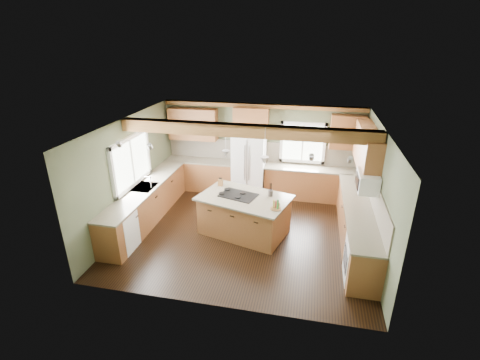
# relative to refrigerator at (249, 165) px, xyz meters

# --- Properties ---
(floor) EXTENTS (5.60, 5.60, 0.00)m
(floor) POSITION_rel_refrigerator_xyz_m (0.30, -2.12, -0.90)
(floor) COLOR black
(floor) RESTS_ON ground
(ceiling) EXTENTS (5.60, 5.60, 0.00)m
(ceiling) POSITION_rel_refrigerator_xyz_m (0.30, -2.12, 1.70)
(ceiling) COLOR silver
(ceiling) RESTS_ON wall_back
(wall_back) EXTENTS (5.60, 0.00, 5.60)m
(wall_back) POSITION_rel_refrigerator_xyz_m (0.30, 0.38, 0.40)
(wall_back) COLOR #4D563D
(wall_back) RESTS_ON ground
(wall_left) EXTENTS (0.00, 5.00, 5.00)m
(wall_left) POSITION_rel_refrigerator_xyz_m (-2.50, -2.12, 0.40)
(wall_left) COLOR #4D563D
(wall_left) RESTS_ON ground
(wall_right) EXTENTS (0.00, 5.00, 5.00)m
(wall_right) POSITION_rel_refrigerator_xyz_m (3.10, -2.12, 0.40)
(wall_right) COLOR #4D563D
(wall_right) RESTS_ON ground
(ceiling_beam) EXTENTS (5.55, 0.26, 0.26)m
(ceiling_beam) POSITION_rel_refrigerator_xyz_m (0.30, -2.13, 1.57)
(ceiling_beam) COLOR #563818
(ceiling_beam) RESTS_ON ceiling
(soffit_trim) EXTENTS (5.55, 0.20, 0.10)m
(soffit_trim) POSITION_rel_refrigerator_xyz_m (0.30, 0.28, 1.64)
(soffit_trim) COLOR #563818
(soffit_trim) RESTS_ON ceiling
(backsplash_back) EXTENTS (5.58, 0.03, 0.58)m
(backsplash_back) POSITION_rel_refrigerator_xyz_m (0.30, 0.36, 0.31)
(backsplash_back) COLOR brown
(backsplash_back) RESTS_ON wall_back
(backsplash_right) EXTENTS (0.03, 3.70, 0.58)m
(backsplash_right) POSITION_rel_refrigerator_xyz_m (3.08, -2.07, 0.31)
(backsplash_right) COLOR brown
(backsplash_right) RESTS_ON wall_right
(base_cab_back_left) EXTENTS (2.02, 0.60, 0.88)m
(base_cab_back_left) POSITION_rel_refrigerator_xyz_m (-1.49, 0.08, -0.46)
(base_cab_back_left) COLOR brown
(base_cab_back_left) RESTS_ON floor
(counter_back_left) EXTENTS (2.06, 0.64, 0.04)m
(counter_back_left) POSITION_rel_refrigerator_xyz_m (-1.49, 0.08, 0.00)
(counter_back_left) COLOR #474134
(counter_back_left) RESTS_ON base_cab_back_left
(base_cab_back_right) EXTENTS (2.62, 0.60, 0.88)m
(base_cab_back_right) POSITION_rel_refrigerator_xyz_m (1.79, 0.08, -0.46)
(base_cab_back_right) COLOR brown
(base_cab_back_right) RESTS_ON floor
(counter_back_right) EXTENTS (2.66, 0.64, 0.04)m
(counter_back_right) POSITION_rel_refrigerator_xyz_m (1.79, 0.08, 0.00)
(counter_back_right) COLOR #474134
(counter_back_right) RESTS_ON base_cab_back_right
(base_cab_left) EXTENTS (0.60, 3.70, 0.88)m
(base_cab_left) POSITION_rel_refrigerator_xyz_m (-2.20, -2.07, -0.46)
(base_cab_left) COLOR brown
(base_cab_left) RESTS_ON floor
(counter_left) EXTENTS (0.64, 3.74, 0.04)m
(counter_left) POSITION_rel_refrigerator_xyz_m (-2.20, -2.07, 0.00)
(counter_left) COLOR #474134
(counter_left) RESTS_ON base_cab_left
(base_cab_right) EXTENTS (0.60, 3.70, 0.88)m
(base_cab_right) POSITION_rel_refrigerator_xyz_m (2.80, -2.07, -0.46)
(base_cab_right) COLOR brown
(base_cab_right) RESTS_ON floor
(counter_right) EXTENTS (0.64, 3.74, 0.04)m
(counter_right) POSITION_rel_refrigerator_xyz_m (2.80, -2.07, 0.00)
(counter_right) COLOR #474134
(counter_right) RESTS_ON base_cab_right
(upper_cab_back_left) EXTENTS (1.40, 0.35, 0.90)m
(upper_cab_back_left) POSITION_rel_refrigerator_xyz_m (-1.69, 0.21, 1.05)
(upper_cab_back_left) COLOR brown
(upper_cab_back_left) RESTS_ON wall_back
(upper_cab_over_fridge) EXTENTS (0.96, 0.35, 0.70)m
(upper_cab_over_fridge) POSITION_rel_refrigerator_xyz_m (-0.00, 0.21, 1.25)
(upper_cab_over_fridge) COLOR brown
(upper_cab_over_fridge) RESTS_ON wall_back
(upper_cab_right) EXTENTS (0.35, 2.20, 0.90)m
(upper_cab_right) POSITION_rel_refrigerator_xyz_m (2.92, -1.22, 1.05)
(upper_cab_right) COLOR brown
(upper_cab_right) RESTS_ON wall_right
(upper_cab_back_corner) EXTENTS (0.90, 0.35, 0.90)m
(upper_cab_back_corner) POSITION_rel_refrigerator_xyz_m (2.60, 0.21, 1.05)
(upper_cab_back_corner) COLOR brown
(upper_cab_back_corner) RESTS_ON wall_back
(window_left) EXTENTS (0.04, 1.60, 1.05)m
(window_left) POSITION_rel_refrigerator_xyz_m (-2.48, -2.07, 0.65)
(window_left) COLOR white
(window_left) RESTS_ON wall_left
(window_back) EXTENTS (1.10, 0.04, 1.00)m
(window_back) POSITION_rel_refrigerator_xyz_m (1.45, 0.36, 0.65)
(window_back) COLOR white
(window_back) RESTS_ON wall_back
(sink) EXTENTS (0.50, 0.65, 0.03)m
(sink) POSITION_rel_refrigerator_xyz_m (-2.20, -2.07, 0.01)
(sink) COLOR #262628
(sink) RESTS_ON counter_left
(faucet) EXTENTS (0.02, 0.02, 0.28)m
(faucet) POSITION_rel_refrigerator_xyz_m (-2.02, -2.07, 0.15)
(faucet) COLOR #B2B2B7
(faucet) RESTS_ON sink
(dishwasher) EXTENTS (0.60, 0.60, 0.84)m
(dishwasher) POSITION_rel_refrigerator_xyz_m (-2.19, -3.37, -0.47)
(dishwasher) COLOR white
(dishwasher) RESTS_ON floor
(oven) EXTENTS (0.60, 0.72, 0.84)m
(oven) POSITION_rel_refrigerator_xyz_m (2.79, -3.37, -0.47)
(oven) COLOR white
(oven) RESTS_ON floor
(microwave) EXTENTS (0.40, 0.70, 0.38)m
(microwave) POSITION_rel_refrigerator_xyz_m (2.88, -2.17, 0.65)
(microwave) COLOR white
(microwave) RESTS_ON wall_right
(pendant_left) EXTENTS (0.18, 0.18, 0.16)m
(pendant_left) POSITION_rel_refrigerator_xyz_m (-0.16, -2.00, 0.98)
(pendant_left) COLOR #B2B2B7
(pendant_left) RESTS_ON ceiling
(pendant_right) EXTENTS (0.18, 0.18, 0.16)m
(pendant_right) POSITION_rel_refrigerator_xyz_m (0.74, -2.26, 0.98)
(pendant_right) COLOR #B2B2B7
(pendant_right) RESTS_ON ceiling
(refrigerator) EXTENTS (0.90, 0.74, 1.80)m
(refrigerator) POSITION_rel_refrigerator_xyz_m (0.00, 0.00, 0.00)
(refrigerator) COLOR white
(refrigerator) RESTS_ON floor
(island) EXTENTS (2.12, 1.62, 0.88)m
(island) POSITION_rel_refrigerator_xyz_m (0.29, -2.13, -0.46)
(island) COLOR olive
(island) RESTS_ON floor
(island_top) EXTENTS (2.28, 1.78, 0.04)m
(island_top) POSITION_rel_refrigerator_xyz_m (0.29, -2.13, 0.00)
(island_top) COLOR #474134
(island_top) RESTS_ON island
(cooktop) EXTENTS (0.93, 0.75, 0.02)m
(cooktop) POSITION_rel_refrigerator_xyz_m (0.14, -2.08, 0.03)
(cooktop) COLOR black
(cooktop) RESTS_ON island_top
(knife_block) EXTENTS (0.12, 0.10, 0.18)m
(knife_block) POSITION_rel_refrigerator_xyz_m (-0.41, -1.63, 0.11)
(knife_block) COLOR brown
(knife_block) RESTS_ON island_top
(utensil_crock) EXTENTS (0.11, 0.11, 0.14)m
(utensil_crock) POSITION_rel_refrigerator_xyz_m (0.86, -1.95, 0.09)
(utensil_crock) COLOR #37312C
(utensil_crock) RESTS_ON island_top
(bottle_tray) EXTENTS (0.25, 0.25, 0.22)m
(bottle_tray) POSITION_rel_refrigerator_xyz_m (1.05, -2.57, 0.13)
(bottle_tray) COLOR brown
(bottle_tray) RESTS_ON island_top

